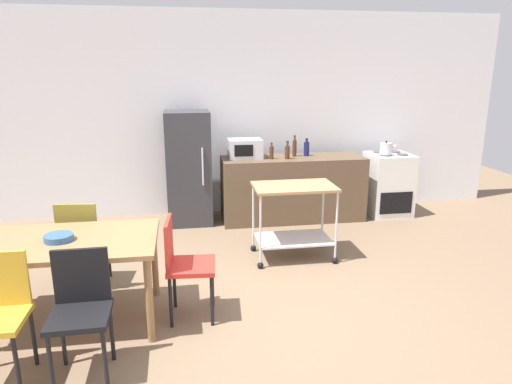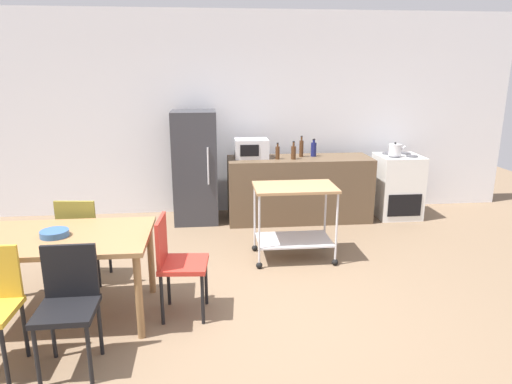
{
  "view_description": "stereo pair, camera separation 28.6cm",
  "coord_description": "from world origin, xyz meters",
  "px_view_note": "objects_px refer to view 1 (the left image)",
  "views": [
    {
      "loc": [
        -0.62,
        -3.54,
        2.09
      ],
      "look_at": [
        0.15,
        1.2,
        0.8
      ],
      "focal_mm": 32.18,
      "sensor_mm": 36.0,
      "label": 1
    },
    {
      "loc": [
        -0.34,
        -3.58,
        2.09
      ],
      "look_at": [
        0.15,
        1.2,
        0.8
      ],
      "focal_mm": 32.18,
      "sensor_mm": 36.0,
      "label": 2
    }
  ],
  "objects_px": {
    "refrigerator": "(189,168)",
    "kettle": "(386,148)",
    "bottle_soy_sauce": "(306,148)",
    "microwave": "(245,148)",
    "bottle_sesame_oil": "(287,152)",
    "fruit_bowl": "(59,238)",
    "bottle_olive_oil": "(272,152)",
    "kitchen_cart": "(294,209)",
    "bottle_sparkling_water": "(294,148)",
    "chair_olive": "(82,238)",
    "chair_black": "(81,305)",
    "stove_oven": "(388,184)",
    "dining_table": "(64,249)",
    "chair_red": "(183,261)"
  },
  "relations": [
    {
      "from": "bottle_soy_sauce",
      "to": "microwave",
      "type": "bearing_deg",
      "value": -179.14
    },
    {
      "from": "kitchen_cart",
      "to": "bottle_soy_sauce",
      "type": "relative_size",
      "value": 3.68
    },
    {
      "from": "chair_red",
      "to": "bottle_sesame_oil",
      "type": "bearing_deg",
      "value": -26.63
    },
    {
      "from": "bottle_olive_oil",
      "to": "bottle_sesame_oil",
      "type": "relative_size",
      "value": 0.91
    },
    {
      "from": "fruit_bowl",
      "to": "chair_black",
      "type": "bearing_deg",
      "value": -67.85
    },
    {
      "from": "chair_black",
      "to": "chair_olive",
      "type": "height_order",
      "value": "same"
    },
    {
      "from": "refrigerator",
      "to": "bottle_soy_sauce",
      "type": "relative_size",
      "value": 6.28
    },
    {
      "from": "bottle_sparkling_water",
      "to": "kettle",
      "type": "xyz_separation_m",
      "value": [
        1.3,
        -0.15,
        -0.02
      ]
    },
    {
      "from": "chair_olive",
      "to": "kitchen_cart",
      "type": "xyz_separation_m",
      "value": [
        2.2,
        0.4,
        0.05
      ]
    },
    {
      "from": "stove_oven",
      "to": "microwave",
      "type": "xyz_separation_m",
      "value": [
        -2.12,
        0.05,
        0.58
      ]
    },
    {
      "from": "microwave",
      "to": "bottle_sparkling_water",
      "type": "distance_m",
      "value": 0.7
    },
    {
      "from": "bottle_sparkling_water",
      "to": "bottle_olive_oil",
      "type": "bearing_deg",
      "value": -158.12
    },
    {
      "from": "bottle_soy_sauce",
      "to": "refrigerator",
      "type": "bearing_deg",
      "value": 179.39
    },
    {
      "from": "chair_black",
      "to": "fruit_bowl",
      "type": "bearing_deg",
      "value": 111.42
    },
    {
      "from": "bottle_sesame_oil",
      "to": "chair_black",
      "type": "bearing_deg",
      "value": -125.23
    },
    {
      "from": "chair_black",
      "to": "kitchen_cart",
      "type": "relative_size",
      "value": 0.98
    },
    {
      "from": "dining_table",
      "to": "bottle_olive_oil",
      "type": "bearing_deg",
      "value": 47.3
    },
    {
      "from": "dining_table",
      "to": "chair_red",
      "type": "bearing_deg",
      "value": -2.76
    },
    {
      "from": "chair_olive",
      "to": "microwave",
      "type": "height_order",
      "value": "microwave"
    },
    {
      "from": "chair_black",
      "to": "chair_olive",
      "type": "distance_m",
      "value": 1.39
    },
    {
      "from": "kitchen_cart",
      "to": "kettle",
      "type": "relative_size",
      "value": 3.8
    },
    {
      "from": "chair_olive",
      "to": "kitchen_cart",
      "type": "distance_m",
      "value": 2.23
    },
    {
      "from": "kitchen_cart",
      "to": "bottle_sesame_oil",
      "type": "relative_size",
      "value": 3.69
    },
    {
      "from": "chair_black",
      "to": "bottle_sparkling_water",
      "type": "height_order",
      "value": "bottle_sparkling_water"
    },
    {
      "from": "dining_table",
      "to": "chair_black",
      "type": "bearing_deg",
      "value": -69.85
    },
    {
      "from": "bottle_soy_sauce",
      "to": "bottle_olive_oil",
      "type": "bearing_deg",
      "value": -163.84
    },
    {
      "from": "microwave",
      "to": "chair_red",
      "type": "bearing_deg",
      "value": -109.02
    },
    {
      "from": "refrigerator",
      "to": "bottle_soy_sauce",
      "type": "xyz_separation_m",
      "value": [
        1.66,
        -0.02,
        0.23
      ]
    },
    {
      "from": "chair_red",
      "to": "microwave",
      "type": "height_order",
      "value": "microwave"
    },
    {
      "from": "refrigerator",
      "to": "microwave",
      "type": "relative_size",
      "value": 3.37
    },
    {
      "from": "bottle_soy_sauce",
      "to": "kettle",
      "type": "distance_m",
      "value": 1.13
    },
    {
      "from": "chair_olive",
      "to": "chair_red",
      "type": "bearing_deg",
      "value": 149.8
    },
    {
      "from": "refrigerator",
      "to": "kettle",
      "type": "height_order",
      "value": "refrigerator"
    },
    {
      "from": "bottle_olive_oil",
      "to": "fruit_bowl",
      "type": "bearing_deg",
      "value": -132.87
    },
    {
      "from": "chair_red",
      "to": "stove_oven",
      "type": "relative_size",
      "value": 0.97
    },
    {
      "from": "stove_oven",
      "to": "bottle_soy_sauce",
      "type": "height_order",
      "value": "bottle_soy_sauce"
    },
    {
      "from": "chair_black",
      "to": "kitchen_cart",
      "type": "xyz_separation_m",
      "value": [
        1.94,
        1.78,
        0.05
      ]
    },
    {
      "from": "chair_olive",
      "to": "stove_oven",
      "type": "xyz_separation_m",
      "value": [
        3.97,
        1.79,
        -0.07
      ]
    },
    {
      "from": "bottle_sesame_oil",
      "to": "fruit_bowl",
      "type": "relative_size",
      "value": 1.07
    },
    {
      "from": "dining_table",
      "to": "fruit_bowl",
      "type": "bearing_deg",
      "value": -155.69
    },
    {
      "from": "stove_oven",
      "to": "bottle_sparkling_water",
      "type": "distance_m",
      "value": 1.53
    },
    {
      "from": "bottle_sparkling_water",
      "to": "bottle_sesame_oil",
      "type": "bearing_deg",
      "value": -129.84
    },
    {
      "from": "bottle_olive_oil",
      "to": "bottle_soy_sauce",
      "type": "bearing_deg",
      "value": 16.16
    },
    {
      "from": "dining_table",
      "to": "bottle_soy_sauce",
      "type": "distance_m",
      "value": 3.73
    },
    {
      "from": "chair_black",
      "to": "chair_olive",
      "type": "relative_size",
      "value": 1.0
    },
    {
      "from": "fruit_bowl",
      "to": "bottle_sesame_oil",
      "type": "bearing_deg",
      "value": 44.15
    },
    {
      "from": "bottle_sparkling_water",
      "to": "fruit_bowl",
      "type": "bearing_deg",
      "value": -135.48
    },
    {
      "from": "bottle_sparkling_water",
      "to": "fruit_bowl",
      "type": "xyz_separation_m",
      "value": [
        -2.57,
        -2.53,
        -0.25
      ]
    },
    {
      "from": "bottle_sesame_oil",
      "to": "kettle",
      "type": "relative_size",
      "value": 1.03
    },
    {
      "from": "dining_table",
      "to": "bottle_soy_sauce",
      "type": "xyz_separation_m",
      "value": [
        2.73,
        2.53,
        0.33
      ]
    }
  ]
}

